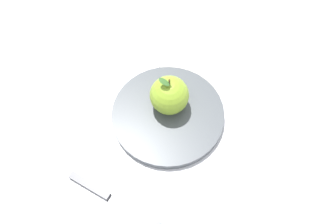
% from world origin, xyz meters
% --- Properties ---
extents(ground_plane, '(2.40, 2.40, 0.00)m').
position_xyz_m(ground_plane, '(0.00, 0.00, 0.00)').
color(ground_plane, silver).
extents(dinner_plate, '(0.24, 0.24, 0.02)m').
position_xyz_m(dinner_plate, '(-0.02, -0.05, 0.01)').
color(dinner_plate, '#4C5156').
rests_on(dinner_plate, ground_plane).
extents(apple, '(0.08, 0.08, 0.10)m').
position_xyz_m(apple, '(-0.03, -0.06, 0.06)').
color(apple, '#8CB22D').
rests_on(apple, dinner_plate).
extents(knife, '(0.18, 0.15, 0.01)m').
position_xyz_m(knife, '(0.12, 0.10, 0.00)').
color(knife, '#59595E').
rests_on(knife, ground_plane).
extents(linen_napkin, '(0.22, 0.23, 0.00)m').
position_xyz_m(linen_napkin, '(-0.11, -0.17, 0.00)').
color(linen_napkin, silver).
rests_on(linen_napkin, ground_plane).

